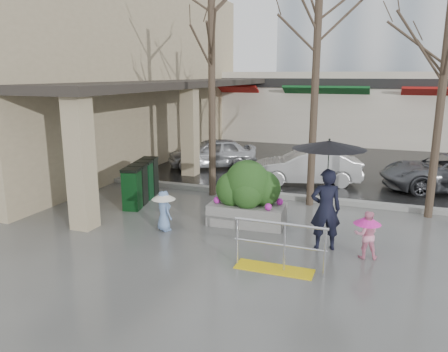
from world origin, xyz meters
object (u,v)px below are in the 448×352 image
Objects in this scene: child_pink at (367,231)px; tree_west at (212,34)px; woman at (327,181)px; news_boxes at (141,182)px; tree_midwest at (318,24)px; child_blue at (164,207)px; planter at (248,194)px; handrail at (277,253)px; car_a at (212,153)px; car_b at (306,167)px; tree_mideast at (448,35)px.

tree_west is at bearing -47.90° from child_pink.
woman is 6.24m from news_boxes.
tree_midwest is 6.58m from child_blue.
tree_west is 3.35× the size of planter.
handrail is 0.51× the size of car_a.
handrail is at bearing -55.01° from tree_west.
woman is 9.34m from car_a.
car_a is at bearing -69.53° from woman.
tree_midwest reaches higher than child_pink.
handrail is 0.75× the size of woman.
tree_midwest is at bearing 20.26° from car_a.
handrail is 0.94× the size of planter.
car_b is (-0.75, 7.36, 0.25)m from handrail.
tree_midwest is 5.30m from car_b.
tree_midwest is 1.83× the size of car_b.
woman reaches higher than news_boxes.
tree_mideast is at bearing 56.81° from handrail.
planter reaches higher than handrail.
planter is 0.53× the size of car_b.
news_boxes is at bearing -65.01° from car_b.
tree_west is 0.97× the size of tree_midwest.
handrail is 6.83m from tree_midwest.
car_a is at bearing 140.48° from tree_midwest.
woman reaches higher than child_pink.
child_pink is at bearing -63.00° from tree_midwest.
tree_west is at bearing 129.89° from planter.
tree_west is 6.33m from woman.
tree_mideast is 3.20× the size of planter.
news_boxes is (-5.88, 1.86, -0.98)m from woman.
news_boxes is at bearing -29.51° from child_pink.
tree_west is at bearing -180.00° from tree_midwest.
car_a is (-8.14, 3.99, -4.23)m from tree_mideast.
woman is 2.42× the size of child_blue.
news_boxes is (-1.79, -1.48, -4.47)m from tree_west.
child_pink is at bearing -21.52° from planter.
child_blue is (-3.25, 1.25, 0.25)m from handrail.
news_boxes is at bearing -163.50° from tree_midwest.
tree_midwest is (-0.16, 4.80, 4.86)m from handrail.
tree_mideast is 10.00m from car_a.
child_blue is at bearing -88.18° from tree_west.
child_pink is at bearing 150.15° from woman.
car_b is (-1.48, 5.89, -0.96)m from woman.
handrail is 0.29× the size of tree_mideast.
car_b is (2.61, 2.56, -4.45)m from tree_west.
handrail is 7.52m from tree_west.
tree_mideast is at bearing -0.00° from tree_midwest.
tree_midwest is 6.10m from child_pink.
planter is (1.83, 1.22, 0.20)m from child_blue.
car_b is (0.67, 4.89, -0.20)m from planter.
planter is (-2.14, 1.01, -0.77)m from woman.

